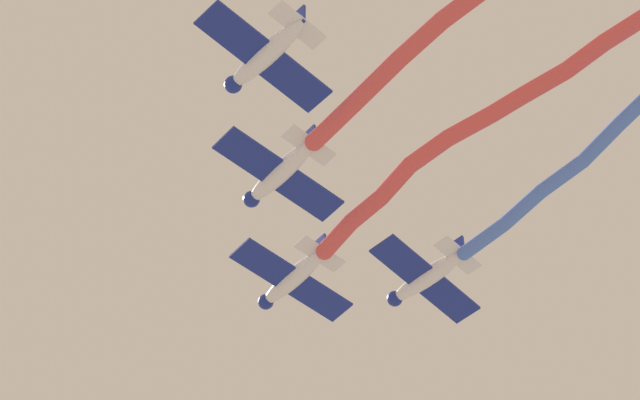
{
  "coord_description": "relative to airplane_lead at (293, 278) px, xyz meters",
  "views": [
    {
      "loc": [
        -44.86,
        14.36,
        5.08
      ],
      "look_at": [
        -1.08,
        0.6,
        61.42
      ],
      "focal_mm": 76.79,
      "sensor_mm": 36.0,
      "label": 1
    }
  ],
  "objects": [
    {
      "name": "airplane_lead",
      "position": [
        0.0,
        0.0,
        0.0
      ],
      "size": [
        5.92,
        7.64,
        1.91
      ],
      "rotation": [
        0.0,
        0.0,
        0.41
      ],
      "color": "silver"
    },
    {
      "name": "smoke_trail_lead",
      "position": [
        -10.92,
        -6.75,
        2.44
      ],
      "size": [
        17.25,
        13.23,
        6.0
      ],
      "color": "#DB4C4C"
    },
    {
      "name": "airplane_left_wing",
      "position": [
        -6.97,
        2.79,
        0.0
      ],
      "size": [
        5.91,
        7.64,
        1.91
      ],
      "rotation": [
        0.0,
        0.0,
        0.41
      ],
      "color": "silver"
    },
    {
      "name": "smoke_trail_left_wing",
      "position": [
        -18.9,
        -3.29,
        1.24
      ],
      "size": [
        19.58,
        11.35,
        3.4
      ],
      "color": "#DB4C4C"
    },
    {
      "name": "airplane_right_wing",
      "position": [
        -2.05,
        -7.22,
        0.3
      ],
      "size": [
        5.84,
        7.46,
        1.91
      ],
      "rotation": [
        0.0,
        0.0,
        0.51
      ],
      "color": "silver"
    },
    {
      "name": "smoke_trail_right_wing",
      "position": [
        -11.85,
        -12.34,
        1.19
      ],
      "size": [
        15.97,
        7.92,
        2.55
      ],
      "color": "#4C75DB"
    },
    {
      "name": "airplane_slot",
      "position": [
        -13.95,
        5.58,
        -0.3
      ],
      "size": [
        5.88,
        7.56,
        1.91
      ],
      "rotation": [
        0.0,
        0.0,
        0.46
      ],
      "color": "silver"
    }
  ]
}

